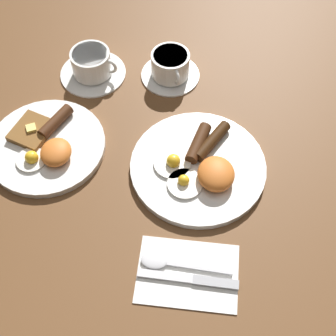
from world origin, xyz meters
TOP-DOWN VIEW (x-y plane):
  - ground_plane at (0.00, 0.00)m, footprint 3.00×3.00m
  - breakfast_plate_near at (-0.00, -0.00)m, footprint 0.28×0.28m
  - breakfast_plate_far at (0.04, 0.32)m, footprint 0.25×0.25m
  - teacup_near at (0.27, 0.06)m, footprint 0.14×0.14m
  - teacup_far at (0.27, 0.25)m, footprint 0.16×0.16m
  - napkin at (-0.23, 0.02)m, footprint 0.15×0.19m
  - knife at (-0.24, 0.01)m, footprint 0.03×0.18m
  - spoon at (-0.21, 0.06)m, footprint 0.04×0.18m

SIDE VIEW (x-z plane):
  - ground_plane at x=0.00m, z-range 0.00..0.00m
  - napkin at x=-0.23m, z-range 0.00..0.01m
  - knife at x=-0.24m, z-range 0.00..0.01m
  - spoon at x=-0.21m, z-range 0.00..0.01m
  - breakfast_plate_far at x=0.04m, z-range -0.01..0.04m
  - breakfast_plate_near at x=0.00m, z-range -0.01..0.04m
  - teacup_far at x=0.27m, z-range 0.00..0.06m
  - teacup_near at x=0.27m, z-range 0.00..0.06m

